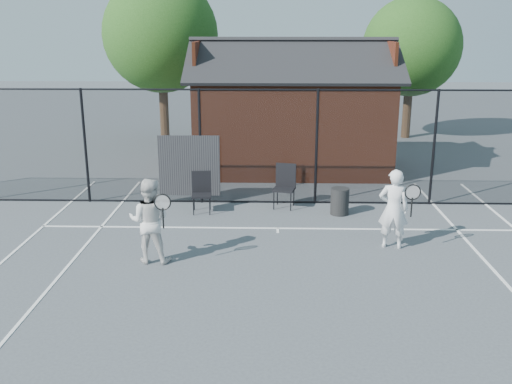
{
  "coord_description": "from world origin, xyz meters",
  "views": [
    {
      "loc": [
        -0.18,
        -9.43,
        4.47
      ],
      "look_at": [
        -0.48,
        2.22,
        1.1
      ],
      "focal_mm": 40.0,
      "sensor_mm": 36.0,
      "label": 1
    }
  ],
  "objects_px": {
    "clubhouse": "(292,119)",
    "waste_bin": "(340,201)",
    "chair_left": "(202,193)",
    "chair_right": "(284,187)",
    "player_front": "(394,209)",
    "player_back": "(149,221)"
  },
  "relations": [
    {
      "from": "player_back",
      "to": "chair_right",
      "type": "relative_size",
      "value": 1.55
    },
    {
      "from": "player_front",
      "to": "clubhouse",
      "type": "bearing_deg",
      "value": 104.86
    },
    {
      "from": "player_front",
      "to": "waste_bin",
      "type": "relative_size",
      "value": 2.55
    },
    {
      "from": "chair_right",
      "to": "player_front",
      "type": "bearing_deg",
      "value": -38.29
    },
    {
      "from": "waste_bin",
      "to": "player_back",
      "type": "bearing_deg",
      "value": -143.07
    },
    {
      "from": "clubhouse",
      "to": "waste_bin",
      "type": "distance_m",
      "value": 5.17
    },
    {
      "from": "chair_left",
      "to": "chair_right",
      "type": "height_order",
      "value": "chair_right"
    },
    {
      "from": "waste_bin",
      "to": "clubhouse",
      "type": "bearing_deg",
      "value": 102.0
    },
    {
      "from": "chair_left",
      "to": "chair_right",
      "type": "bearing_deg",
      "value": 8.08
    },
    {
      "from": "clubhouse",
      "to": "waste_bin",
      "type": "xyz_separation_m",
      "value": [
        1.04,
        -4.9,
        -1.28
      ]
    },
    {
      "from": "chair_left",
      "to": "chair_right",
      "type": "distance_m",
      "value": 2.12
    },
    {
      "from": "chair_left",
      "to": "waste_bin",
      "type": "height_order",
      "value": "chair_left"
    },
    {
      "from": "player_front",
      "to": "chair_right",
      "type": "relative_size",
      "value": 1.55
    },
    {
      "from": "clubhouse",
      "to": "player_front",
      "type": "relative_size",
      "value": 3.84
    },
    {
      "from": "player_back",
      "to": "chair_right",
      "type": "distance_m",
      "value": 4.49
    },
    {
      "from": "clubhouse",
      "to": "chair_left",
      "type": "bearing_deg",
      "value": -116.16
    },
    {
      "from": "clubhouse",
      "to": "player_front",
      "type": "distance_m",
      "value": 7.38
    },
    {
      "from": "clubhouse",
      "to": "chair_right",
      "type": "xyz_separation_m",
      "value": [
        -0.33,
        -4.4,
        -1.06
      ]
    },
    {
      "from": "player_front",
      "to": "waste_bin",
      "type": "distance_m",
      "value": 2.41
    },
    {
      "from": "player_front",
      "to": "chair_left",
      "type": "relative_size",
      "value": 1.69
    },
    {
      "from": "player_front",
      "to": "player_back",
      "type": "distance_m",
      "value": 4.99
    },
    {
      "from": "player_front",
      "to": "chair_left",
      "type": "bearing_deg",
      "value": 152.43
    }
  ]
}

